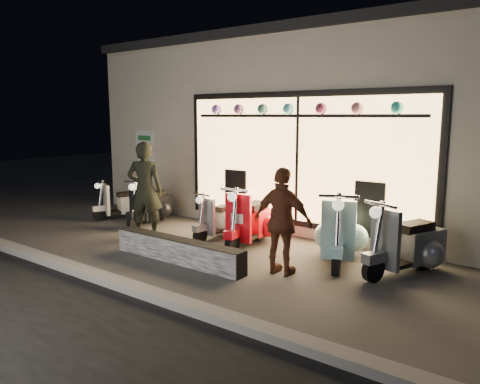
% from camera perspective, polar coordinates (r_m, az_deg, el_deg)
% --- Properties ---
extents(ground, '(40.00, 40.00, 0.00)m').
position_cam_1_polar(ground, '(8.40, -4.66, -7.35)').
color(ground, '#383533').
rests_on(ground, ground).
extents(kerb, '(40.00, 0.25, 0.12)m').
position_cam_1_polar(kerb, '(7.09, -15.61, -10.35)').
color(kerb, slate).
rests_on(kerb, ground).
extents(shop_building, '(10.20, 6.23, 4.20)m').
position_cam_1_polar(shop_building, '(12.23, 11.02, 7.72)').
color(shop_building, beige).
rests_on(shop_building, ground).
extents(graffiti_barrier, '(2.63, 0.28, 0.40)m').
position_cam_1_polar(graffiti_barrier, '(7.85, -7.52, -7.08)').
color(graffiti_barrier, black).
rests_on(graffiti_barrier, ground).
extents(scooter_silver, '(0.49, 1.27, 0.91)m').
position_cam_1_polar(scooter_silver, '(9.34, -1.91, -3.32)').
color(scooter_silver, black).
rests_on(scooter_silver, ground).
extents(scooter_red, '(0.63, 1.54, 1.10)m').
position_cam_1_polar(scooter_red, '(8.87, 1.60, -3.49)').
color(scooter_red, black).
rests_on(scooter_red, ground).
extents(scooter_black, '(0.64, 1.39, 0.99)m').
position_cam_1_polar(scooter_black, '(10.77, -10.59, -1.60)').
color(scooter_black, black).
rests_on(scooter_black, ground).
extents(scooter_cream, '(0.71, 1.22, 0.88)m').
position_cam_1_polar(scooter_cream, '(11.39, -13.70, -1.33)').
color(scooter_cream, black).
rests_on(scooter_cream, ground).
extents(scooter_blue, '(0.92, 1.63, 1.18)m').
position_cam_1_polar(scooter_blue, '(8.06, 12.15, -4.77)').
color(scooter_blue, black).
rests_on(scooter_blue, ground).
extents(scooter_grey, '(0.87, 1.55, 1.12)m').
position_cam_1_polar(scooter_grey, '(7.69, 20.12, -6.01)').
color(scooter_grey, black).
rests_on(scooter_grey, ground).
extents(man, '(0.83, 0.75, 1.91)m').
position_cam_1_polar(man, '(9.38, -11.50, 0.23)').
color(man, black).
rests_on(man, ground).
extents(woman, '(0.99, 0.45, 1.65)m').
position_cam_1_polar(woman, '(7.08, 5.22, -3.63)').
color(woman, brown).
rests_on(woman, ground).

